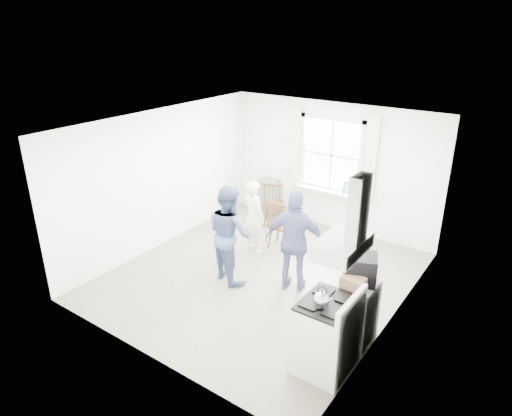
{
  "coord_description": "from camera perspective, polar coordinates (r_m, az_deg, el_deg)",
  "views": [
    {
      "loc": [
        3.84,
        -5.58,
        4.06
      ],
      "look_at": [
        -0.24,
        0.2,
        1.12
      ],
      "focal_mm": 32.0,
      "sensor_mm": 36.0,
      "label": 1
    }
  ],
  "objects": [
    {
      "name": "cardboard_box",
      "position": [
        5.92,
        12.03,
        -9.26
      ],
      "size": [
        0.3,
        0.23,
        0.18
      ],
      "primitive_type": "cube",
      "rotation": [
        0.0,
        0.0,
        -0.09
      ],
      "color": "#976949",
      "rests_on": "low_cabinet"
    },
    {
      "name": "windsor_chair_b",
      "position": [
        8.52,
        2.83,
        -1.56
      ],
      "size": [
        0.42,
        0.41,
        0.96
      ],
      "color": "#412B15",
      "rests_on": "ground"
    },
    {
      "name": "room_shell",
      "position": [
        7.31,
        0.65,
        0.37
      ],
      "size": [
        4.62,
        5.12,
        2.64
      ],
      "color": "gray",
      "rests_on": "ground"
    },
    {
      "name": "range_hood",
      "position": [
        5.07,
        11.36,
        -3.16
      ],
      "size": [
        0.45,
        0.76,
        0.94
      ],
      "color": "silver",
      "rests_on": "room_shell"
    },
    {
      "name": "potted_plant",
      "position": [
        9.18,
        11.12,
        2.6
      ],
      "size": [
        0.16,
        0.16,
        0.29
      ],
      "primitive_type": "imported",
      "rotation": [
        0.0,
        0.0,
        -0.02
      ],
      "color": "#316E39",
      "rests_on": "window_assembly"
    },
    {
      "name": "person_right",
      "position": [
        7.18,
        4.93,
        -4.22
      ],
      "size": [
        1.23,
        1.23,
        1.68
      ],
      "primitive_type": "imported",
      "rotation": [
        0.0,
        0.0,
        3.44
      ],
      "color": "navy",
      "rests_on": "ground"
    },
    {
      "name": "windsor_chair_a",
      "position": [
        9.45,
        2.18,
        1.05
      ],
      "size": [
        0.55,
        0.54,
        0.98
      ],
      "color": "#412B15",
      "rests_on": "ground"
    },
    {
      "name": "gas_stove",
      "position": [
        5.87,
        8.8,
        -15.34
      ],
      "size": [
        0.68,
        0.76,
        1.12
      ],
      "color": "white",
      "rests_on": "ground"
    },
    {
      "name": "person_mid",
      "position": [
        7.47,
        -3.36,
        -3.18
      ],
      "size": [
        1.03,
        1.03,
        1.65
      ],
      "primitive_type": "imported",
      "rotation": [
        0.0,
        0.0,
        2.78
      ],
      "color": "#465882",
      "rests_on": "ground"
    },
    {
      "name": "low_cabinet",
      "position": [
        6.39,
        12.27,
        -12.47
      ],
      "size": [
        0.5,
        0.55,
        0.9
      ],
      "primitive_type": "cube",
      "color": "silver",
      "rests_on": "ground"
    },
    {
      "name": "kettle",
      "position": [
        5.46,
        8.2,
        -11.25
      ],
      "size": [
        0.19,
        0.19,
        0.27
      ],
      "color": "silver",
      "rests_on": "gas_stove"
    },
    {
      "name": "stereo_stack",
      "position": [
        6.08,
        12.86,
        -7.38
      ],
      "size": [
        0.53,
        0.51,
        0.37
      ],
      "color": "black",
      "rests_on": "low_cabinet"
    },
    {
      "name": "shelf_unit",
      "position": [
        10.17,
        1.59,
        1.45
      ],
      "size": [
        0.4,
        0.3,
        0.8
      ],
      "primitive_type": "cube",
      "color": "gray",
      "rests_on": "ground"
    },
    {
      "name": "window_assembly",
      "position": [
        9.27,
        9.33,
        5.98
      ],
      "size": [
        1.88,
        0.24,
        1.7
      ],
      "color": "white",
      "rests_on": "room_shell"
    },
    {
      "name": "person_left",
      "position": [
        8.39,
        -0.31,
        -1.08
      ],
      "size": [
        0.61,
        0.61,
        1.39
      ],
      "primitive_type": "imported",
      "rotation": [
        0.0,
        0.0,
        2.9
      ],
      "color": "white",
      "rests_on": "ground"
    }
  ]
}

